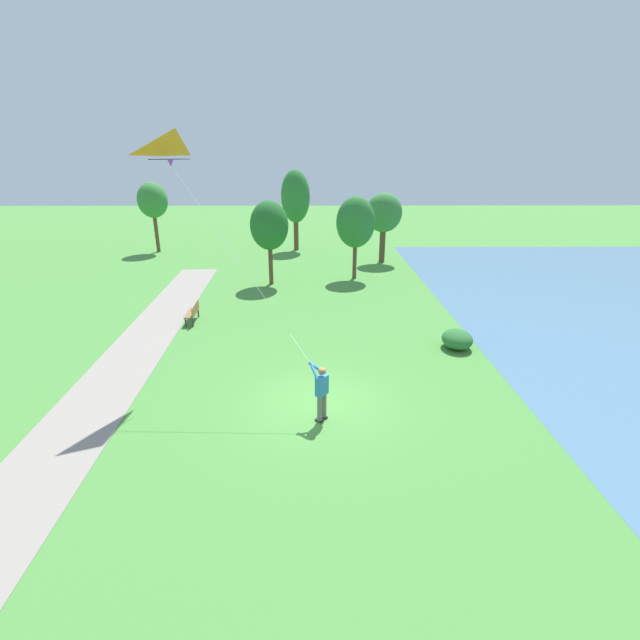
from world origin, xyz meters
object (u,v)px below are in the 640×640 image
(tree_lakeside_far, at_px, (356,223))
(lakeside_shrub, at_px, (457,339))
(person_kite_flyer, at_px, (321,389))
(tree_treeline_left, at_px, (269,226))
(tree_treeline_center, at_px, (153,201))
(park_bench_near_walkway, at_px, (193,312))
(tree_horizon_far, at_px, (295,197))
(flying_kite, at_px, (177,149))
(tree_lakeside_near, at_px, (384,214))

(tree_lakeside_far, bearing_deg, lakeside_shrub, -73.50)
(person_kite_flyer, xyz_separation_m, tree_treeline_left, (-2.91, 15.16, 2.49))
(tree_lakeside_far, xyz_separation_m, tree_treeline_center, (-15.39, 8.53, 0.54))
(tree_treeline_left, bearing_deg, person_kite_flyer, -79.13)
(park_bench_near_walkway, bearing_deg, tree_lakeside_far, 44.17)
(park_bench_near_walkway, xyz_separation_m, lakeside_shrub, (11.59, -3.18, -0.13))
(tree_horizon_far, distance_m, tree_treeline_center, 11.30)
(flying_kite, relative_size, tree_treeline_center, 1.16)
(flying_kite, xyz_separation_m, tree_treeline_left, (1.52, 11.91, -4.10))
(tree_horizon_far, bearing_deg, tree_treeline_left, -95.89)
(person_kite_flyer, bearing_deg, tree_horizon_far, 94.03)
(tree_lakeside_far, bearing_deg, park_bench_near_walkway, -135.83)
(park_bench_near_walkway, bearing_deg, flying_kite, -73.55)
(park_bench_near_walkway, distance_m, tree_lakeside_near, 16.85)
(tree_treeline_center, height_order, lakeside_shrub, tree_treeline_center)
(tree_lakeside_far, height_order, tree_treeline_center, tree_treeline_center)
(flying_kite, height_order, tree_lakeside_near, flying_kite)
(person_kite_flyer, height_order, flying_kite, flying_kite)
(tree_lakeside_near, bearing_deg, flying_kite, -117.02)
(park_bench_near_walkway, height_order, tree_lakeside_near, tree_lakeside_near)
(person_kite_flyer, bearing_deg, flying_kite, 143.69)
(tree_horizon_far, xyz_separation_m, tree_treeline_left, (-1.10, -10.63, -0.74))
(tree_lakeside_near, distance_m, tree_treeline_left, 9.69)
(tree_lakeside_far, bearing_deg, tree_treeline_left, -165.44)
(flying_kite, xyz_separation_m, lakeside_shrub, (10.05, 2.04, -7.26))
(park_bench_near_walkway, relative_size, tree_horizon_far, 0.24)
(flying_kite, relative_size, tree_treeline_left, 1.28)
(park_bench_near_walkway, height_order, lakeside_shrub, park_bench_near_walkway)
(tree_treeline_left, height_order, lakeside_shrub, tree_treeline_left)
(tree_treeline_center, bearing_deg, tree_lakeside_near, -12.30)
(park_bench_near_walkway, height_order, tree_treeline_center, tree_treeline_center)
(tree_lakeside_near, bearing_deg, tree_horizon_far, 144.62)
(tree_horizon_far, bearing_deg, lakeside_shrub, -70.05)
(tree_treeline_center, relative_size, tree_treeline_left, 1.10)
(flying_kite, distance_m, tree_lakeside_near, 20.52)
(person_kite_flyer, distance_m, tree_treeline_left, 15.64)
(lakeside_shrub, bearing_deg, person_kite_flyer, -136.69)
(person_kite_flyer, relative_size, tree_treeline_center, 0.33)
(park_bench_near_walkway, xyz_separation_m, tree_horizon_far, (4.16, 17.31, 3.77))
(person_kite_flyer, distance_m, park_bench_near_walkway, 10.39)
(park_bench_near_walkway, xyz_separation_m, tree_lakeside_near, (10.67, 12.68, 3.01))
(tree_lakeside_near, distance_m, lakeside_shrub, 16.20)
(tree_horizon_far, bearing_deg, tree_treeline_center, -176.21)
(tree_treeline_center, relative_size, lakeside_shrub, 3.87)
(tree_lakeside_far, xyz_separation_m, lakeside_shrub, (3.32, -11.22, -3.15))
(person_kite_flyer, distance_m, tree_treeline_center, 28.42)
(park_bench_near_walkway, relative_size, tree_treeline_center, 0.28)
(tree_horizon_far, height_order, lakeside_shrub, tree_horizon_far)
(flying_kite, bearing_deg, lakeside_shrub, 11.49)
(tree_horizon_far, distance_m, tree_treeline_left, 10.71)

